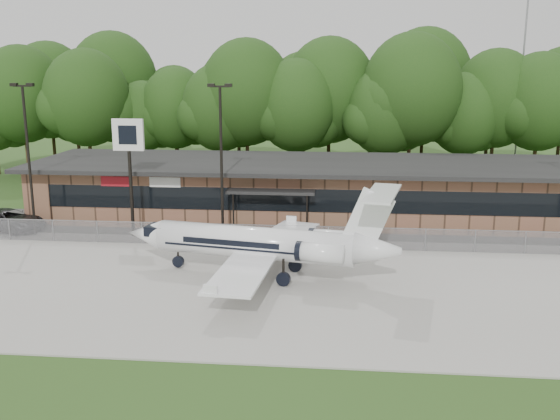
# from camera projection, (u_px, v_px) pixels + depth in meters

# --- Properties ---
(ground) EXTENTS (160.00, 160.00, 0.00)m
(ground) POSITION_uv_depth(u_px,v_px,m) (271.00, 355.00, 24.94)
(ground) COLOR #2F4E1B
(ground) RESTS_ON ground
(apron) EXTENTS (64.00, 18.00, 0.08)m
(apron) POSITION_uv_depth(u_px,v_px,m) (287.00, 286.00, 32.69)
(apron) COLOR #9E9B93
(apron) RESTS_ON ground
(parking_lot) EXTENTS (50.00, 9.00, 0.06)m
(parking_lot) POSITION_uv_depth(u_px,v_px,m) (301.00, 230.00, 43.85)
(parking_lot) COLOR #383835
(parking_lot) RESTS_ON ground
(terminal) EXTENTS (41.00, 11.65, 4.30)m
(terminal) POSITION_uv_depth(u_px,v_px,m) (305.00, 188.00, 47.67)
(terminal) COLOR brown
(terminal) RESTS_ON ground
(fence) EXTENTS (46.00, 0.04, 1.52)m
(fence) POSITION_uv_depth(u_px,v_px,m) (297.00, 237.00, 39.31)
(fence) COLOR gray
(fence) RESTS_ON ground
(treeline) EXTENTS (72.00, 12.00, 15.00)m
(treeline) POSITION_uv_depth(u_px,v_px,m) (315.00, 104.00, 64.00)
(treeline) COLOR #143711
(treeline) RESTS_ON ground
(radio_mast) EXTENTS (0.20, 0.20, 25.00)m
(radio_mast) POSITION_uv_depth(u_px,v_px,m) (523.00, 55.00, 66.66)
(radio_mast) COLOR gray
(radio_mast) RESTS_ON ground
(light_pole_left) EXTENTS (1.55, 0.30, 10.23)m
(light_pole_left) POSITION_uv_depth(u_px,v_px,m) (28.00, 148.00, 41.27)
(light_pole_left) COLOR black
(light_pole_left) RESTS_ON ground
(light_pole_mid) EXTENTS (1.55, 0.30, 10.23)m
(light_pole_mid) POSITION_uv_depth(u_px,v_px,m) (221.00, 151.00, 40.07)
(light_pole_mid) COLOR black
(light_pole_mid) RESTS_ON ground
(business_jet) EXTENTS (15.59, 13.99, 5.26)m
(business_jet) POSITION_uv_depth(u_px,v_px,m) (265.00, 245.00, 33.65)
(business_jet) COLOR white
(business_jet) RESTS_ON ground
(suv) EXTENTS (5.93, 3.96, 1.51)m
(suv) POSITION_uv_depth(u_px,v_px,m) (8.00, 220.00, 43.66)
(suv) COLOR #303032
(suv) RESTS_ON ground
(pole_sign) EXTENTS (2.09, 0.30, 7.96)m
(pole_sign) POSITION_uv_depth(u_px,v_px,m) (129.00, 147.00, 40.90)
(pole_sign) COLOR black
(pole_sign) RESTS_ON ground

